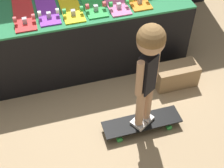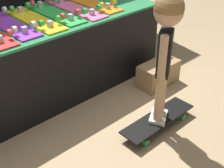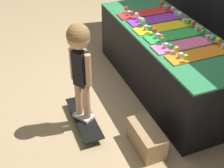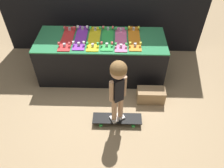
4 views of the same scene
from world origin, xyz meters
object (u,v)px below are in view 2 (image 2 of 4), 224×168
skateboard_on_floor (158,120)px  storage_box (158,74)px  skateboard_yellow_on_rack (35,19)px  skateboard_pink_on_rack (76,8)px  skateboard_purple_on_rack (10,24)px  skateboard_green_on_rack (55,13)px  skateboard_orange_on_rack (91,2)px  child (166,36)px

skateboard_on_floor → storage_box: size_ratio=1.64×
skateboard_yellow_on_rack → storage_box: bearing=-35.7°
skateboard_yellow_on_rack → skateboard_pink_on_rack: (0.44, -0.01, 0.00)m
skateboard_purple_on_rack → skateboard_on_floor: (0.62, -1.14, -0.67)m
skateboard_purple_on_rack → skateboard_pink_on_rack: bearing=-2.6°
skateboard_pink_on_rack → skateboard_on_floor: size_ratio=1.03×
skateboard_green_on_rack → skateboard_orange_on_rack: same height
skateboard_purple_on_rack → child: (0.62, -1.14, 0.07)m
skateboard_orange_on_rack → storage_box: 0.98m
child → skateboard_on_floor: bearing=149.0°
storage_box → skateboard_purple_on_rack: bearing=148.9°
skateboard_yellow_on_rack → child: (0.40, -1.12, 0.07)m
skateboard_purple_on_rack → storage_box: bearing=-31.1°
skateboard_purple_on_rack → skateboard_pink_on_rack: same height
skateboard_green_on_rack → child: 1.15m
skateboard_purple_on_rack → storage_box: size_ratio=1.68×
skateboard_pink_on_rack → child: child is taller
skateboard_pink_on_rack → storage_box: 1.04m
skateboard_green_on_rack → child: size_ratio=0.71×
skateboard_green_on_rack → storage_box: 1.17m
skateboard_green_on_rack → skateboard_pink_on_rack: bearing=-6.5°
skateboard_purple_on_rack → child: size_ratio=0.71×
skateboard_orange_on_rack → skateboard_on_floor: (-0.26, -1.14, -0.67)m
skateboard_yellow_on_rack → skateboard_orange_on_rack: size_ratio=1.00×
skateboard_purple_on_rack → skateboard_yellow_on_rack: same height
skateboard_pink_on_rack → storage_box: skateboard_pink_on_rack is taller
skateboard_purple_on_rack → child: 1.30m
skateboard_pink_on_rack → skateboard_on_floor: bearing=-92.1°
skateboard_green_on_rack → skateboard_orange_on_rack: size_ratio=1.00×
skateboard_purple_on_rack → skateboard_orange_on_rack: 0.88m
skateboard_orange_on_rack → storage_box: skateboard_orange_on_rack is taller
child → storage_box: (0.53, 0.45, -0.70)m
skateboard_yellow_on_rack → skateboard_on_floor: skateboard_yellow_on_rack is taller
skateboard_on_floor → child: size_ratio=0.69×
skateboard_on_floor → child: bearing=0.0°
skateboard_green_on_rack → skateboard_purple_on_rack: bearing=179.3°
skateboard_orange_on_rack → skateboard_pink_on_rack: bearing=-171.9°
skateboard_green_on_rack → skateboard_pink_on_rack: (0.22, -0.02, 0.00)m
skateboard_purple_on_rack → child: child is taller
storage_box → skateboard_yellow_on_rack: bearing=144.3°
child → storage_box: child is taller
skateboard_yellow_on_rack → skateboard_pink_on_rack: bearing=-0.7°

